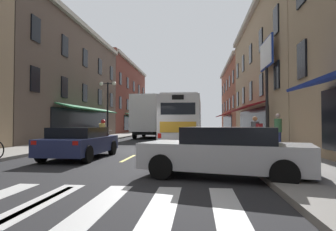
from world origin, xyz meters
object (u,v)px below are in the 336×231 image
Objects in this scene: pedestrian_near at (255,133)px; street_lamp_twin at (108,107)px; pedestrian_mid at (278,131)px; billboard_sign at (267,64)px; sedan_far at (80,142)px; motorcycle_rider at (103,136)px; box_truck at (149,117)px; transit_bus at (184,119)px; sedan_mid at (162,129)px; sedan_near at (226,151)px.

street_lamp_twin is at bearing 97.15° from pedestrian_near.
pedestrian_mid is 0.37× the size of street_lamp_twin.
billboard_sign is 3.65× the size of pedestrian_mid.
motorcycle_rider is at bearing 97.30° from sedan_far.
box_truck is at bearing 132.02° from billboard_sign.
billboard_sign reaches higher than box_truck.
box_truck is 15.99m from pedestrian_mid.
pedestrian_near is at bearing 122.88° from pedestrian_mid.
motorcycle_rider is 1.30× the size of pedestrian_near.
sedan_far is 2.41× the size of pedestrian_mid.
transit_bus reaches higher than pedestrian_mid.
transit_bus is 10.52m from pedestrian_near.
motorcycle_rider is at bearing 122.57° from pedestrian_near.
sedan_mid is 26.54m from pedestrian_near.
sedan_mid is at bearing 88.49° from motorcycle_rider.
transit_bus is 6.81× the size of pedestrian_mid.
billboard_sign is 1.35× the size of street_lamp_twin.
sedan_far is at bearing -82.70° from motorcycle_rider.
billboard_sign is at bearing -23.48° from street_lamp_twin.
box_truck is 3.53× the size of motorcycle_rider.
transit_bus reaches higher than sedan_near.
pedestrian_near is at bearing -64.16° from box_truck.
billboard_sign reaches higher than transit_bus.
sedan_mid is 2.51× the size of pedestrian_mid.
pedestrian_mid is at bearing -58.63° from transit_bus.
billboard_sign is 7.87m from transit_bus.
box_truck reaches higher than sedan_far.
transit_bus reaches higher than motorcycle_rider.
pedestrian_near is at bearing 12.99° from sedan_far.
sedan_near is 6.60m from sedan_far.
box_truck is 1.65× the size of sedan_mid.
pedestrian_mid is (3.22, 6.98, 0.37)m from sedan_near.
sedan_mid is (-3.71, 15.65, -1.06)m from transit_bus.
sedan_near is at bearing -146.13° from pedestrian_near.
transit_bus is at bearing -2.46° from street_lamp_twin.
billboard_sign reaches higher than street_lamp_twin.
sedan_near is 0.96× the size of street_lamp_twin.
pedestrian_mid is (8.72, 3.34, 0.40)m from sedan_far.
box_truck is at bearing 125.55° from transit_bus.
pedestrian_near is at bearing -70.02° from transit_bus.
sedan_mid is (-5.49, 30.84, 0.01)m from sedan_near.
box_truck is 4.13× the size of pedestrian_mid.
box_truck is at bearing 89.91° from sedan_far.
transit_bus is 2.62× the size of sedan_near.
transit_bus is at bearing -54.45° from box_truck.
street_lamp_twin is at bearing 36.74° from pedestrian_mid.
street_lamp_twin is (-2.70, -4.89, 0.73)m from box_truck.
street_lamp_twin is (-6.39, 0.27, 1.05)m from transit_bus.
motorcycle_rider is at bearing -92.88° from box_truck.
box_truck is at bearing 16.43° from pedestrian_mid.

